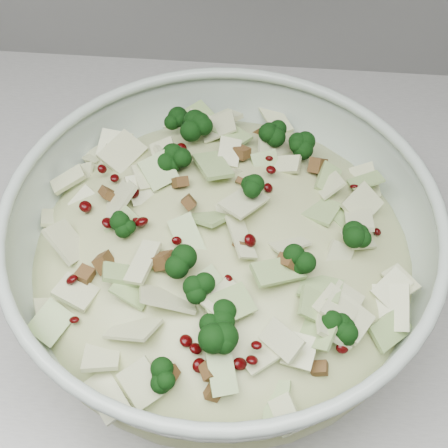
# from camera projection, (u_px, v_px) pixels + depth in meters

# --- Properties ---
(mixing_bowl) EXTENTS (0.38, 0.38, 0.15)m
(mixing_bowl) POSITION_uv_depth(u_px,v_px,m) (222.00, 259.00, 0.55)
(mixing_bowl) COLOR #B1C3B5
(mixing_bowl) RESTS_ON counter
(salad) EXTENTS (0.41, 0.41, 0.15)m
(salad) POSITION_uv_depth(u_px,v_px,m) (222.00, 244.00, 0.53)
(salad) COLOR #BAC386
(salad) RESTS_ON mixing_bowl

